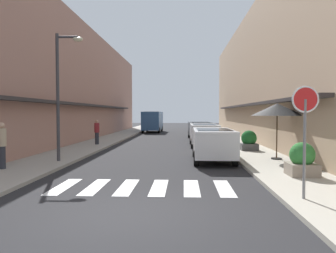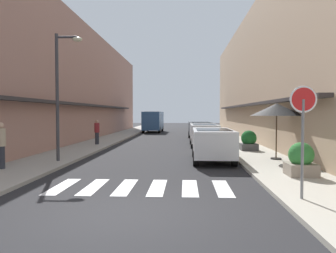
{
  "view_description": "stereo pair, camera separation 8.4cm",
  "coord_description": "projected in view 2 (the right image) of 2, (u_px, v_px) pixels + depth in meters",
  "views": [
    {
      "loc": [
        1.19,
        -6.93,
        2.19
      ],
      "look_at": [
        0.16,
        14.84,
        1.31
      ],
      "focal_mm": 35.34,
      "sensor_mm": 36.0,
      "label": 1
    },
    {
      "loc": [
        1.28,
        -6.92,
        2.19
      ],
      "look_at": [
        0.16,
        14.84,
        1.31
      ],
      "focal_mm": 35.34,
      "sensor_mm": 36.0,
      "label": 2
    }
  ],
  "objects": [
    {
      "name": "ground_plane",
      "position": [
        168.0,
        142.0,
        24.95
      ],
      "size": [
        98.59,
        98.59,
        0.0
      ],
      "primitive_type": "plane",
      "color": "#232326"
    },
    {
      "name": "parked_car_near",
      "position": [
        213.0,
        141.0,
        15.02
      ],
      "size": [
        1.85,
        4.36,
        1.47
      ],
      "color": "silver",
      "rests_on": "ground_plane"
    },
    {
      "name": "planter_corner",
      "position": [
        301.0,
        160.0,
        10.94
      ],
      "size": [
        0.92,
        0.92,
        1.11
      ],
      "color": "gray",
      "rests_on": "sidewalk_right"
    },
    {
      "name": "pedestrian_walking_near",
      "position": [
        1.0,
        144.0,
        12.29
      ],
      "size": [
        0.34,
        0.34,
        1.73
      ],
      "rotation": [
        0.0,
        0.0,
        6.18
      ],
      "color": "#282B33",
      "rests_on": "sidewalk_left"
    },
    {
      "name": "pedestrian_walking_far",
      "position": [
        97.0,
        131.0,
        21.99
      ],
      "size": [
        0.34,
        0.34,
        1.63
      ],
      "rotation": [
        0.0,
        0.0,
        3.0
      ],
      "color": "#282B33",
      "rests_on": "sidewalk_left"
    },
    {
      "name": "street_lamp",
      "position": [
        61.0,
        84.0,
        14.25
      ],
      "size": [
        1.19,
        0.28,
        5.49
      ],
      "color": "#38383D",
      "rests_on": "sidewalk_left"
    },
    {
      "name": "round_street_sign",
      "position": [
        303.0,
        112.0,
        7.92
      ],
      "size": [
        0.65,
        0.07,
        2.73
      ],
      "color": "slate",
      "rests_on": "sidewalk_right"
    },
    {
      "name": "delivery_van",
      "position": [
        153.0,
        120.0,
        38.09
      ],
      "size": [
        2.1,
        5.44,
        2.37
      ],
      "color": "#33598C",
      "rests_on": "ground_plane"
    },
    {
      "name": "cafe_umbrella",
      "position": [
        277.0,
        110.0,
        14.77
      ],
      "size": [
        2.29,
        2.29,
        2.51
      ],
      "color": "#262626",
      "rests_on": "sidewalk_right"
    },
    {
      "name": "sidewalk_right",
      "position": [
        233.0,
        142.0,
        24.7
      ],
      "size": [
        2.64,
        62.74,
        0.12
      ],
      "primitive_type": "cube",
      "color": "#ADA899",
      "rests_on": "ground_plane"
    },
    {
      "name": "crosswalk",
      "position": [
        141.0,
        187.0,
        9.73
      ],
      "size": [
        5.2,
        2.2,
        0.01
      ],
      "color": "silver",
      "rests_on": "ground_plane"
    },
    {
      "name": "building_row_left",
      "position": [
        60.0,
        84.0,
        26.45
      ],
      "size": [
        5.5,
        42.33,
        9.02
      ],
      "color": "#A87A6B",
      "rests_on": "ground_plane"
    },
    {
      "name": "sidewalk_left",
      "position": [
        104.0,
        141.0,
        25.2
      ],
      "size": [
        2.64,
        62.74,
        0.12
      ],
      "primitive_type": "cube",
      "color": "#9E998E",
      "rests_on": "ground_plane"
    },
    {
      "name": "building_row_right",
      "position": [
        281.0,
        76.0,
        25.54
      ],
      "size": [
        5.5,
        42.33,
        10.16
      ],
      "color": "tan",
      "rests_on": "ground_plane"
    },
    {
      "name": "parked_car_far",
      "position": [
        200.0,
        128.0,
        27.76
      ],
      "size": [
        1.93,
        4.28,
        1.47
      ],
      "color": "#4C5156",
      "rests_on": "ground_plane"
    },
    {
      "name": "parked_car_mid",
      "position": [
        204.0,
        132.0,
        21.84
      ],
      "size": [
        1.83,
        4.23,
        1.47
      ],
      "color": "silver",
      "rests_on": "ground_plane"
    },
    {
      "name": "planter_midblock",
      "position": [
        249.0,
        141.0,
        18.51
      ],
      "size": [
        0.93,
        0.93,
        1.11
      ],
      "color": "#4C4C4C",
      "rests_on": "sidewalk_right"
    }
  ]
}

